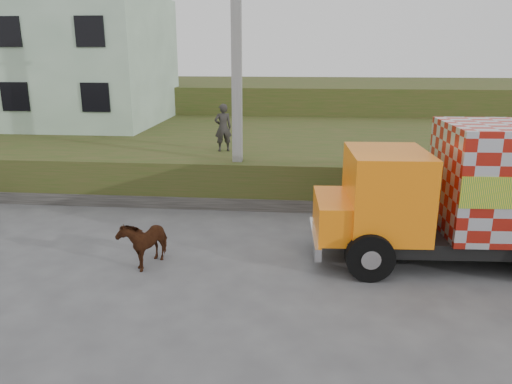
# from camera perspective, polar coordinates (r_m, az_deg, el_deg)

# --- Properties ---
(ground) EXTENTS (120.00, 120.00, 0.00)m
(ground) POSITION_cam_1_polar(r_m,az_deg,el_deg) (12.29, -0.23, -8.05)
(ground) COLOR #474749
(ground) RESTS_ON ground
(embankment) EXTENTS (40.00, 12.00, 1.50)m
(embankment) POSITION_cam_1_polar(r_m,az_deg,el_deg) (21.62, 2.45, 4.61)
(embankment) COLOR #324918
(embankment) RESTS_ON ground
(embankment_far) EXTENTS (40.00, 12.00, 3.00)m
(embankment_far) POSITION_cam_1_polar(r_m,az_deg,el_deg) (33.37, 3.64, 9.91)
(embankment_far) COLOR #324918
(embankment_far) RESTS_ON ground
(retaining_strip) EXTENTS (16.00, 0.50, 0.40)m
(retaining_strip) POSITION_cam_1_polar(r_m,az_deg,el_deg) (16.40, -5.71, -1.14)
(retaining_strip) COLOR #595651
(retaining_strip) RESTS_ON ground
(building) EXTENTS (10.00, 8.00, 6.00)m
(building) POSITION_cam_1_polar(r_m,az_deg,el_deg) (27.05, -21.76, 13.81)
(building) COLOR silver
(building) RESTS_ON embankment
(utility_pole) EXTENTS (1.20, 0.30, 8.00)m
(utility_pole) POSITION_cam_1_polar(r_m,az_deg,el_deg) (15.94, -2.20, 12.63)
(utility_pole) COLOR gray
(utility_pole) RESTS_ON ground
(cargo_truck) EXTENTS (7.69, 2.96, 3.38)m
(cargo_truck) POSITION_cam_1_polar(r_m,az_deg,el_deg) (13.03, 25.71, -0.13)
(cargo_truck) COLOR black
(cargo_truck) RESTS_ON ground
(cow) EXTENTS (1.02, 1.52, 1.18)m
(cow) POSITION_cam_1_polar(r_m,az_deg,el_deg) (12.30, -12.61, -5.45)
(cow) COLOR #381B0E
(cow) RESTS_ON ground
(pedestrian) EXTENTS (0.71, 0.58, 1.68)m
(pedestrian) POSITION_cam_1_polar(r_m,az_deg,el_deg) (17.83, -3.79, 7.36)
(pedestrian) COLOR #2F2C2A
(pedestrian) RESTS_ON embankment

